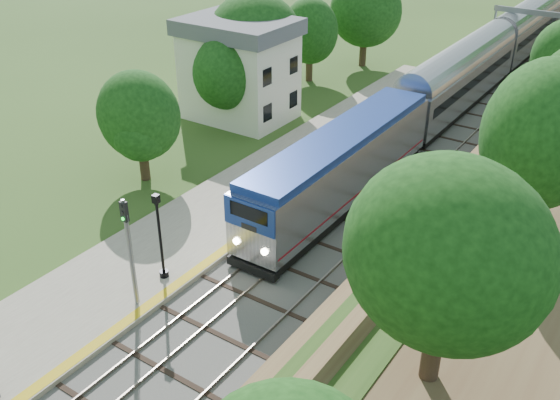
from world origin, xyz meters
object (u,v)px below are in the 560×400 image
Objects in this scene: lamppost_far at (161,241)px; signal_platform at (128,242)px; signal_gantry at (536,25)px; signal_farside at (424,195)px; station_building at (239,69)px; train at (551,13)px.

lamppost_far is 0.83× the size of signal_platform.
signal_gantry reaches higher than signal_farside.
signal_gantry is 1.50× the size of signal_platform.
station_building is 45.48m from train.
lamppost_far reaches higher than train.
lamppost_far is at bearing -97.30° from signal_gantry.
signal_gantry is 0.07× the size of train.
train is at bearing 87.00° from lamppost_far.
signal_gantry is at bearing 56.62° from station_building.
lamppost_far is (10.66, -20.34, -1.63)m from station_building.
train is 26.58× the size of lamppost_far.
train is 65.99m from signal_platform.
station_building is 22.91m from signal_farside.
station_building is at bearing -123.38° from signal_gantry.
signal_platform is at bearing -92.52° from train.
train is 22.12× the size of signal_platform.
train is at bearing 97.71° from signal_gantry.
signal_farside is (9.10, 11.85, -0.14)m from signal_platform.
station_building reaches higher than signal_platform.
lamppost_far is 13.53m from signal_farside.
signal_gantry is 36.02m from signal_farside.
station_building is 25.24m from signal_platform.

